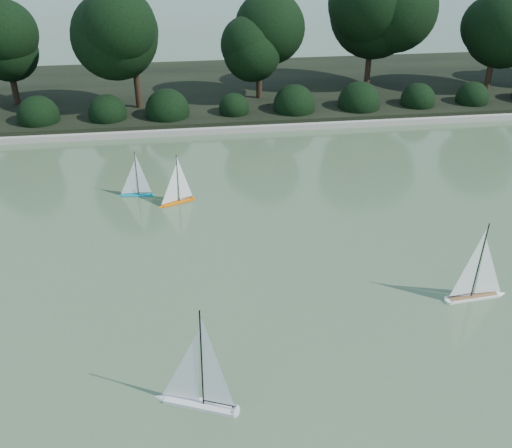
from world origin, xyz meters
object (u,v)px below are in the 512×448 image
at_px(sailboat_white_a, 193,390).
at_px(sailboat_white_b, 480,285).
at_px(sailboat_orange, 175,196).
at_px(sailboat_teal, 134,188).

xyz_separation_m(sailboat_white_a, sailboat_white_b, (5.06, 1.79, -0.02)).
xyz_separation_m(sailboat_white_a, sailboat_orange, (-0.17, 6.16, -0.07)).
xyz_separation_m(sailboat_orange, sailboat_teal, (-0.95, 0.55, -0.01)).
distance_m(sailboat_white_a, sailboat_orange, 6.16).
distance_m(sailboat_white_b, sailboat_teal, 7.89).
bearing_deg(sailboat_teal, sailboat_white_a, -80.56).
height_order(sailboat_white_a, sailboat_white_b, sailboat_white_a).
height_order(sailboat_white_b, sailboat_orange, sailboat_white_b).
height_order(sailboat_white_a, sailboat_orange, sailboat_white_a).
bearing_deg(sailboat_teal, sailboat_orange, -30.05).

